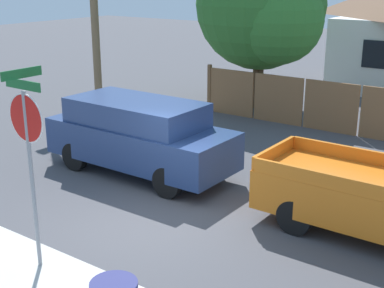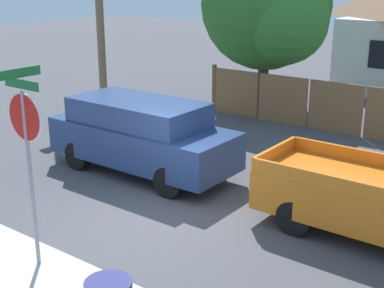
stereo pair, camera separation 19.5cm
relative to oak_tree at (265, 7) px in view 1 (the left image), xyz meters
The scene contains 5 objects.
ground_plane 10.77m from the oak_tree, 74.08° to the right, with size 80.00×80.00×0.00m, color #47474C.
wooden_fence 5.26m from the oak_tree, 18.17° to the right, with size 11.28×0.12×1.72m.
oak_tree is the anchor object (origin of this frame).
red_suv 8.23m from the oak_tree, 84.62° to the right, with size 4.94×1.95×1.88m.
stop_sign 12.52m from the oak_tree, 79.44° to the right, with size 0.84×0.76×3.46m.
Camera 1 is at (6.48, -7.70, 4.89)m, focal length 50.00 mm.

